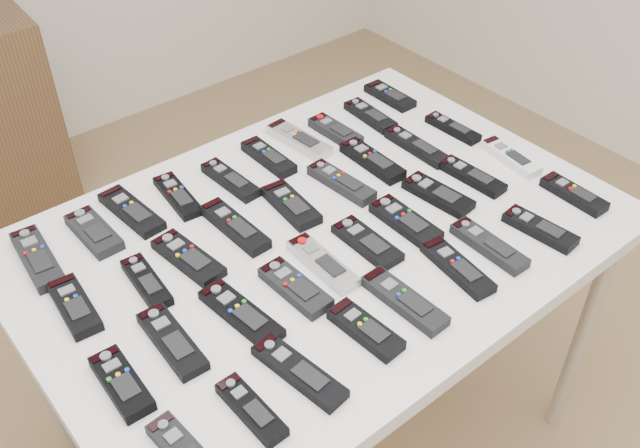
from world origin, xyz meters
TOP-DOWN VIEW (x-y plane):
  - table at (0.08, 0.08)m, footprint 1.25×0.88m
  - remote_0 at (-0.42, 0.37)m, footprint 0.07×0.20m
  - remote_1 at (-0.30, 0.37)m, footprint 0.06×0.16m
  - remote_2 at (-0.20, 0.38)m, footprint 0.07×0.19m
  - remote_3 at (-0.09, 0.37)m, footprint 0.07×0.17m
  - remote_4 at (0.03, 0.34)m, footprint 0.06×0.17m
  - remote_5 at (0.15, 0.36)m, footprint 0.05×0.17m
  - remote_6 at (0.26, 0.37)m, footprint 0.07×0.19m
  - remote_7 at (0.35, 0.34)m, footprint 0.06×0.16m
  - remote_8 at (0.47, 0.34)m, footprint 0.06×0.17m
  - remote_9 at (0.58, 0.39)m, footprint 0.06×0.15m
  - remote_10 at (-0.42, 0.19)m, footprint 0.07×0.16m
  - remote_11 at (-0.28, 0.17)m, footprint 0.06×0.16m
  - remote_12 at (-0.18, 0.17)m, footprint 0.08×0.18m
  - remote_13 at (-0.05, 0.19)m, footprint 0.06×0.19m
  - remote_14 at (0.08, 0.18)m, footprint 0.07×0.17m
  - remote_15 at (0.22, 0.17)m, footprint 0.06×0.18m
  - remote_16 at (0.34, 0.19)m, footprint 0.06×0.19m
  - remote_17 at (0.46, 0.16)m, footprint 0.05×0.19m
  - remote_18 at (0.60, 0.17)m, footprint 0.05×0.16m
  - remote_19 at (-0.43, -0.03)m, footprint 0.06×0.16m
  - remote_20 at (-0.32, 0.00)m, footprint 0.06×0.18m
  - remote_21 at (-0.19, -0.02)m, footprint 0.07×0.19m
  - remote_22 at (-0.07, -0.03)m, footprint 0.06×0.17m
  - remote_23 at (0.02, -0.01)m, footprint 0.05×0.18m
  - remote_24 at (0.13, -0.02)m, footprint 0.06×0.16m
  - remote_25 at (0.24, -0.02)m, footprint 0.06×0.17m
  - remote_26 at (0.36, -0.00)m, footprint 0.08×0.17m
  - remote_27 at (0.48, -0.00)m, footprint 0.06×0.17m
  - remote_28 at (0.61, -0.01)m, footprint 0.06×0.17m
  - remote_30 at (-0.29, -0.21)m, footprint 0.05×0.15m
  - remote_31 at (-0.19, -0.20)m, footprint 0.08×0.19m
  - remote_32 at (-0.03, -0.20)m, footprint 0.06×0.16m
  - remote_33 at (0.07, -0.19)m, footprint 0.06×0.19m
  - remote_34 at (0.22, -0.19)m, footprint 0.07×0.18m
  - remote_35 at (0.32, -0.19)m, footprint 0.05×0.18m
  - remote_36 at (0.44, -0.22)m, footprint 0.07×0.17m
  - remote_37 at (0.60, -0.20)m, footprint 0.05×0.16m

SIDE VIEW (x-z plane):
  - table at x=0.08m, z-range 0.33..1.11m
  - remote_3 at x=-0.09m, z-range 0.78..0.80m
  - remote_18 at x=0.60m, z-range 0.78..0.80m
  - remote_24 at x=0.13m, z-range 0.78..0.80m
  - remote_9 at x=0.58m, z-range 0.78..0.80m
  - remote_2 at x=-0.20m, z-range 0.78..0.80m
  - remote_8 at x=0.47m, z-range 0.78..0.80m
  - remote_12 at x=-0.18m, z-range 0.78..0.80m
  - remote_27 at x=0.48m, z-range 0.78..0.80m
  - remote_21 at x=-0.19m, z-range 0.78..0.80m
  - remote_23 at x=0.02m, z-range 0.78..0.80m
  - remote_26 at x=0.36m, z-range 0.78..0.80m
  - remote_31 at x=-0.19m, z-range 0.78..0.80m
  - remote_28 at x=0.61m, z-range 0.78..0.80m
  - remote_17 at x=0.46m, z-range 0.78..0.80m
  - remote_4 at x=0.03m, z-range 0.78..0.80m
  - remote_34 at x=0.22m, z-range 0.78..0.80m
  - remote_11 at x=-0.28m, z-range 0.78..0.80m
  - remote_20 at x=-0.32m, z-range 0.78..0.80m
  - remote_36 at x=0.44m, z-range 0.78..0.80m
  - remote_14 at x=0.08m, z-range 0.78..0.80m
  - remote_30 at x=-0.29m, z-range 0.78..0.80m
  - remote_25 at x=0.24m, z-range 0.78..0.80m
  - remote_5 at x=0.15m, z-range 0.78..0.80m
  - remote_1 at x=-0.30m, z-range 0.78..0.80m
  - remote_7 at x=0.35m, z-range 0.78..0.80m
  - remote_6 at x=0.26m, z-range 0.78..0.80m
  - remote_37 at x=0.60m, z-range 0.78..0.80m
  - remote_0 at x=-0.42m, z-range 0.78..0.80m
  - remote_35 at x=0.32m, z-range 0.78..0.80m
  - remote_33 at x=0.07m, z-range 0.78..0.80m
  - remote_10 at x=-0.42m, z-range 0.78..0.80m
  - remote_16 at x=0.34m, z-range 0.78..0.80m
  - remote_32 at x=-0.03m, z-range 0.78..0.80m
  - remote_22 at x=-0.07m, z-range 0.78..0.80m
  - remote_13 at x=-0.05m, z-range 0.78..0.80m
  - remote_15 at x=0.22m, z-range 0.78..0.80m
  - remote_19 at x=-0.43m, z-range 0.78..0.80m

